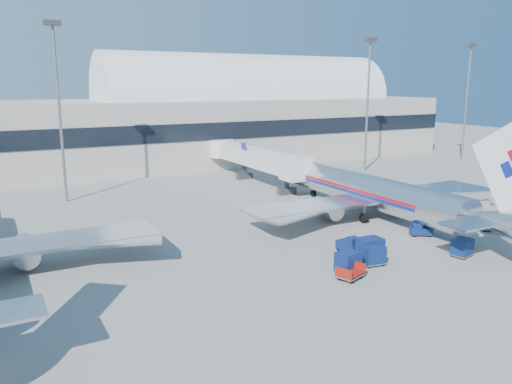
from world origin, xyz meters
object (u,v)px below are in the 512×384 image
tug_right (420,230)px  tug_left (350,245)px  barrier_far (480,204)px  cart_solo_near (462,247)px  barrier_near (443,211)px  cart_train_b (373,255)px  airliner_main (377,193)px  barrier_mid (462,207)px  cart_train_a (370,248)px  cart_solo_far (492,221)px  tug_lead (369,248)px  cart_train_c (348,261)px  jetbridge_near (251,157)px  mast_far_east (468,85)px  mast_west (57,86)px  mast_east (368,85)px  cart_open_red (350,274)px

tug_right → tug_left: tug_left is taller
barrier_far → cart_solo_near: cart_solo_near is taller
barrier_near → cart_train_b: bearing=-154.1°
airliner_main → barrier_mid: 11.84m
cart_train_a → cart_solo_far: size_ratio=0.84×
barrier_far → tug_lead: bearing=-163.4°
airliner_main → cart_train_a: 14.30m
tug_right → cart_train_c: size_ratio=1.07×
jetbridge_near → mast_far_east: 48.64m
mast_west → cart_train_c: size_ratio=10.13×
mast_far_east → tug_left: (-55.33, -33.60, -14.08)m
mast_east → mast_west: bearing=180.0°
tug_lead → barrier_far: bearing=-11.2°
barrier_mid → tug_left: tug_left is taller
barrier_mid → cart_solo_near: size_ratio=1.42×
cart_train_b → cart_train_c: cart_train_c is taller
tug_left → cart_solo_near: size_ratio=1.15×
cart_solo_far → cart_train_b: bearing=-140.4°
jetbridge_near → barrier_near: jetbridge_near is taller
cart_train_b → cart_train_a: bearing=63.3°
mast_west → barrier_far: mast_west is taller
tug_right → cart_open_red: 14.69m
mast_west → tug_right: size_ratio=9.45×
barrier_far → tug_right: size_ratio=1.25×
barrier_far → cart_open_red: bearing=-159.8°
barrier_mid → jetbridge_near: bearing=115.4°
airliner_main → tug_lead: bearing=-134.2°
mast_east → barrier_mid: bearing=-107.3°
jetbridge_near → mast_west: bearing=-178.3°
cart_train_c → cart_open_red: size_ratio=0.87×
tug_right → barrier_far: bearing=48.8°
cart_train_c → cart_open_red: (-0.76, -1.28, -0.51)m
mast_far_east → cart_train_b: 68.25m
tug_left → cart_solo_far: bearing=-97.1°
tug_lead → barrier_mid: bearing=-8.7°
tug_left → cart_solo_far: 17.62m
barrier_mid → barrier_far: 3.30m
cart_train_a → cart_train_c: size_ratio=1.00×
mast_far_east → cart_open_red: mast_far_east is taller
mast_east → jetbridge_near: bearing=177.9°
barrier_mid → cart_open_red: barrier_mid is taller
mast_far_east → barrier_far: mast_far_east is taller
barrier_near → cart_train_b: size_ratio=1.44×
barrier_mid → cart_train_c: cart_train_c is taller
mast_east → cart_solo_far: mast_east is taller
mast_far_east → cart_solo_near: size_ratio=10.68×
barrier_mid → cart_train_a: bearing=-159.8°
cart_solo_near → cart_open_red: 12.12m
jetbridge_near → tug_right: jetbridge_near is taller
cart_train_a → cart_open_red: cart_train_a is taller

